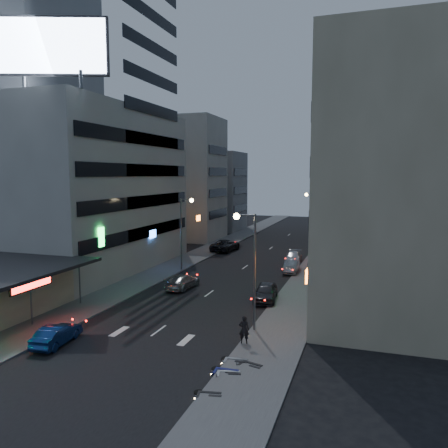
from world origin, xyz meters
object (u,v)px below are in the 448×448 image
at_px(person, 244,329).
at_px(scooter_silver_a, 241,361).
at_px(parked_car_right_mid, 291,266).
at_px(parked_car_right_far, 293,257).
at_px(scooter_black_a, 222,382).
at_px(road_car_blue, 57,334).
at_px(scooter_silver_b, 248,349).
at_px(scooter_blue, 240,360).
at_px(parked_car_right_near, 266,292).
at_px(scooter_black_b, 264,356).
at_px(parked_car_left, 225,245).
at_px(road_car_silver, 182,281).

xyz_separation_m(person, scooter_silver_a, (0.91, -3.83, -0.32)).
relative_size(parked_car_right_mid, parked_car_right_far, 0.95).
distance_m(parked_car_right_mid, scooter_black_a, 27.90).
height_order(road_car_blue, scooter_silver_b, scooter_silver_b).
distance_m(scooter_black_a, scooter_blue, 2.61).
xyz_separation_m(road_car_blue, scooter_silver_a, (12.21, -0.17, 0.05)).
bearing_deg(scooter_blue, parked_car_right_far, 1.76).
relative_size(person, scooter_blue, 0.91).
distance_m(parked_car_right_mid, scooter_silver_b, 23.82).
xyz_separation_m(parked_car_right_near, scooter_black_b, (2.86, -12.77, -0.06)).
bearing_deg(parked_car_left, scooter_black_a, 112.35).
bearing_deg(road_car_blue, parked_car_right_mid, -119.09).
bearing_deg(parked_car_right_mid, scooter_blue, -89.34).
relative_size(scooter_silver_a, scooter_black_b, 1.00).
relative_size(scooter_black_a, scooter_silver_a, 0.93).
height_order(road_car_silver, scooter_silver_b, road_car_silver).
xyz_separation_m(parked_car_right_near, scooter_silver_b, (1.82, -12.25, -0.04)).
relative_size(parked_car_right_mid, parked_car_left, 0.72).
bearing_deg(person, scooter_silver_a, 92.16).
xyz_separation_m(parked_car_right_near, road_car_silver, (-8.41, 1.49, -0.09)).
xyz_separation_m(parked_car_right_far, scooter_black_a, (2.18, -33.61, 0.01)).
bearing_deg(scooter_black_a, parked_car_right_near, -4.42).
height_order(parked_car_right_mid, parked_car_right_far, parked_car_right_mid).
xyz_separation_m(parked_car_right_far, scooter_silver_a, (2.38, -31.06, 0.05)).
relative_size(parked_car_right_mid, road_car_silver, 0.91).
height_order(road_car_blue, scooter_black_a, road_car_blue).
distance_m(parked_car_left, road_car_silver, 20.82).
bearing_deg(parked_car_left, scooter_silver_a, 113.83).
distance_m(scooter_blue, scooter_silver_b, 1.49).
bearing_deg(scooter_blue, scooter_silver_b, -4.95).
height_order(parked_car_right_far, scooter_black_a, parked_car_right_far).
height_order(parked_car_right_near, parked_car_right_far, parked_car_right_near).
distance_m(road_car_silver, scooter_black_b, 18.18).
relative_size(scooter_black_a, scooter_black_b, 0.93).
relative_size(road_car_silver, scooter_silver_a, 2.45).
bearing_deg(parked_car_right_far, parked_car_right_near, -91.41).
bearing_deg(scooter_black_b, parked_car_right_mid, 22.02).
relative_size(road_car_blue, road_car_silver, 0.85).
xyz_separation_m(scooter_silver_a, scooter_blue, (-0.07, 0.06, 0.03)).
height_order(person, scooter_silver_a, person).
distance_m(parked_car_left, scooter_silver_b, 36.72).
height_order(scooter_black_a, scooter_silver_b, scooter_silver_b).
height_order(road_car_blue, road_car_silver, road_car_silver).
distance_m(road_car_blue, scooter_silver_b, 12.28).
xyz_separation_m(scooter_black_a, scooter_silver_b, (0.19, 4.09, 0.06)).
bearing_deg(scooter_blue, parked_car_right_near, 4.81).
distance_m(parked_car_right_mid, parked_car_left, 15.45).
bearing_deg(scooter_silver_a, road_car_silver, 19.65).
bearing_deg(scooter_silver_a, scooter_silver_b, -13.85).
height_order(road_car_blue, person, person).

